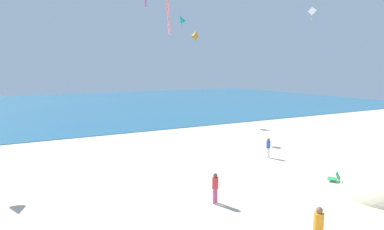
{
  "coord_description": "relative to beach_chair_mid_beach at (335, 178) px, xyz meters",
  "views": [
    {
      "loc": [
        -7.03,
        -4.5,
        6.37
      ],
      "look_at": [
        0.0,
        8.52,
        4.3
      ],
      "focal_mm": 30.45,
      "sensor_mm": 36.0,
      "label": 1
    }
  ],
  "objects": [
    {
      "name": "ground_plane",
      "position": [
        -8.71,
        2.6,
        -0.24
      ],
      "size": [
        120.0,
        120.0,
        0.0
      ],
      "primitive_type": "plane",
      "color": "beige"
    },
    {
      "name": "kite_white",
      "position": [
        3.4,
        5.32,
        10.3
      ],
      "size": [
        0.29,
        0.6,
        1.0
      ],
      "rotation": [
        0.0,
        0.0,
        2.28
      ],
      "color": "white"
    },
    {
      "name": "kite_teal",
      "position": [
        -0.85,
        17.91,
        11.11
      ],
      "size": [
        1.05,
        0.83,
        1.5
      ],
      "rotation": [
        0.0,
        0.0,
        4.49
      ],
      "color": "#1EADAD"
    },
    {
      "name": "person_3",
      "position": [
        -7.69,
        0.69,
        0.62
      ],
      "size": [
        0.38,
        0.38,
        1.49
      ],
      "rotation": [
        0.0,
        0.0,
        1.9
      ],
      "color": "#D8599E",
      "rests_on": "ground_plane"
    },
    {
      "name": "beach_chair_mid_beach",
      "position": [
        0.0,
        0.0,
        0.0
      ],
      "size": [
        0.84,
        0.86,
        0.55
      ],
      "rotation": [
        0.0,
        0.0,
        2.12
      ],
      "color": "#2D9956",
      "rests_on": "ground_plane"
    },
    {
      "name": "person_1",
      "position": [
        0.1,
        5.77,
        0.6
      ],
      "size": [
        0.32,
        0.32,
        1.45
      ],
      "rotation": [
        0.0,
        0.0,
        3.01
      ],
      "color": "white",
      "rests_on": "ground_plane"
    },
    {
      "name": "ocean_water",
      "position": [
        -8.71,
        49.53,
        -0.21
      ],
      "size": [
        120.0,
        60.0,
        0.05
      ],
      "primitive_type": "cube",
      "color": "#236084",
      "rests_on": "ground_plane"
    },
    {
      "name": "person_0",
      "position": [
        -6.91,
        -4.69,
        0.76
      ],
      "size": [
        0.48,
        0.48,
        1.73
      ],
      "rotation": [
        0.0,
        0.0,
        4.05
      ],
      "color": "black",
      "rests_on": "ground_plane"
    },
    {
      "name": "kite_orange",
      "position": [
        4.09,
        23.91,
        10.49
      ],
      "size": [
        1.46,
        1.27,
        1.67
      ],
      "rotation": [
        0.0,
        0.0,
        5.14
      ],
      "color": "orange"
    },
    {
      "name": "beach_chair_far_right",
      "position": [
        1.02,
        -1.5,
        0.06
      ],
      "size": [
        0.85,
        0.87,
        0.65
      ],
      "rotation": [
        0.0,
        0.0,
        0.97
      ],
      "color": "#2370B2",
      "rests_on": "ground_plane"
    }
  ]
}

